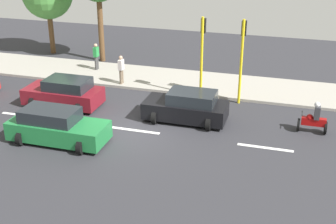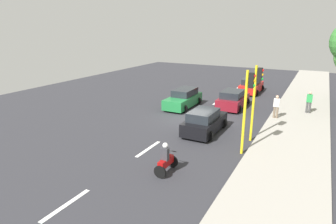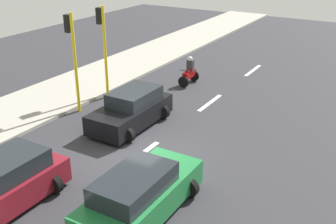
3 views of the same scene
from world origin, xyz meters
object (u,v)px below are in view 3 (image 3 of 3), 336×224
car_black (132,110)px  car_maroon (2,185)px  traffic_light_corner (72,49)px  traffic_light_midblock (103,39)px  car_green (140,195)px  motorcycle (189,73)px

car_black → car_maroon: 6.62m
car_maroon → traffic_light_corner: traffic_light_corner is taller
traffic_light_corner → traffic_light_midblock: size_ratio=1.00×
car_green → car_maroon: same height
car_maroon → traffic_light_corner: bearing=-65.1°
car_maroon → traffic_light_midblock: 9.51m
car_green → car_black: 6.22m
car_green → traffic_light_midblock: bearing=-45.8°
car_green → traffic_light_midblock: size_ratio=0.97×
car_maroon → motorcycle: 12.52m
traffic_light_corner → traffic_light_midblock: same height
motorcycle → traffic_light_corner: (2.68, 5.89, 2.29)m
car_black → car_maroon: same height
traffic_light_midblock → motorcycle: bearing=-125.2°
car_maroon → traffic_light_corner: size_ratio=0.89×
car_green → car_black: size_ratio=1.09×
car_black → motorcycle: bearing=-86.3°
car_black → traffic_light_midblock: size_ratio=0.89×
car_green → traffic_light_midblock: traffic_light_midblock is taller
car_black → car_maroon: bearing=90.2°
traffic_light_corner → motorcycle: bearing=-114.5°
car_black → traffic_light_midblock: traffic_light_midblock is taller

